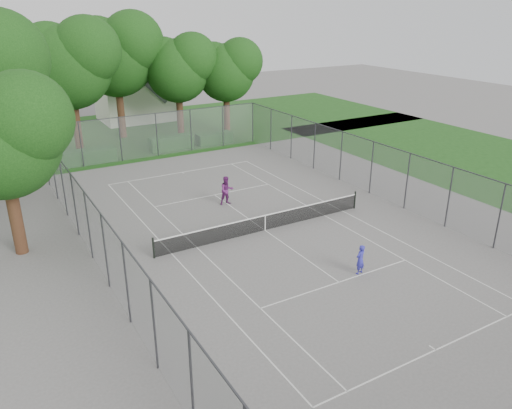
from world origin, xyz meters
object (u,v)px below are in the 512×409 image
tennis_net (265,222)px  girl_player (360,259)px  house (136,82)px  woman_player (227,190)px

tennis_net → girl_player: (1.33, -6.23, 0.21)m
tennis_net → house: (3.08, 31.40, 3.41)m
tennis_net → house: 31.74m
house → woman_player: house is taller
tennis_net → girl_player: size_ratio=8.89×
woman_player → house: bearing=86.4°
house → tennis_net: bearing=-95.6°
tennis_net → woman_player: (-0.02, 4.55, 0.39)m
tennis_net → woman_player: woman_player is taller
girl_player → tennis_net: bearing=-91.3°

